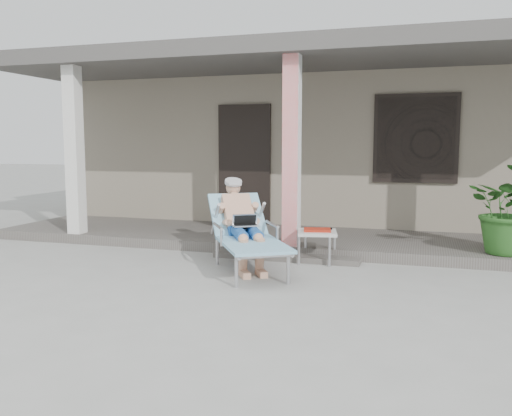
% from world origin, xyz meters
% --- Properties ---
extents(ground, '(60.00, 60.00, 0.00)m').
position_xyz_m(ground, '(0.00, 0.00, 0.00)').
color(ground, '#9E9E99').
rests_on(ground, ground).
extents(house, '(10.40, 5.40, 3.30)m').
position_xyz_m(house, '(0.00, 6.50, 1.67)').
color(house, gray).
rests_on(house, ground).
extents(porch_deck, '(10.00, 2.00, 0.15)m').
position_xyz_m(porch_deck, '(0.00, 3.00, 0.07)').
color(porch_deck, '#605B56').
rests_on(porch_deck, ground).
extents(porch_overhang, '(10.00, 2.30, 2.85)m').
position_xyz_m(porch_overhang, '(0.00, 2.95, 2.79)').
color(porch_overhang, silver).
rests_on(porch_overhang, porch_deck).
extents(porch_step, '(2.00, 0.30, 0.07)m').
position_xyz_m(porch_step, '(0.00, 1.85, 0.04)').
color(porch_step, '#605B56').
rests_on(porch_step, ground).
extents(lounger, '(1.52, 1.86, 1.19)m').
position_xyz_m(lounger, '(-0.38, 1.22, 0.74)').
color(lounger, '#B7B7BC').
rests_on(lounger, ground).
extents(side_table, '(0.59, 0.59, 0.45)m').
position_xyz_m(side_table, '(0.43, 1.83, 0.38)').
color(side_table, beige).
rests_on(side_table, ground).
extents(potted_palm, '(1.12, 0.99, 1.17)m').
position_xyz_m(potted_palm, '(2.84, 2.40, 0.73)').
color(potted_palm, '#26591E').
rests_on(potted_palm, porch_deck).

